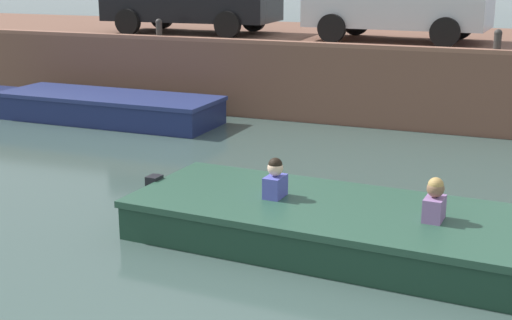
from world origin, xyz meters
name	(u,v)px	position (x,y,z in m)	size (l,w,h in m)	color
ground_plane	(322,228)	(0.00, 5.79, 0.00)	(400.00, 400.00, 0.00)	#384C47
far_quay_wall	(433,71)	(0.00, 14.58, 0.79)	(60.00, 6.00, 1.57)	brown
far_wall_coping	(413,48)	(0.00, 11.70, 1.61)	(60.00, 0.24, 0.08)	brown
boat_moored_west_navy	(100,107)	(-6.21, 10.19, 0.28)	(5.66, 1.64, 0.57)	navy
motorboat_passing	(383,233)	(0.86, 5.27, 0.25)	(6.66, 2.24, 0.97)	#193828
car_left_inner_silver	(401,1)	(-0.59, 13.37, 2.42)	(3.88, 2.09, 1.54)	#B7BABC
mooring_bollard_west	(159,28)	(-5.65, 11.83, 1.81)	(0.15, 0.15, 0.45)	#2D2B28
mooring_bollard_mid	(498,40)	(1.53, 11.83, 1.81)	(0.15, 0.15, 0.45)	#2D2B28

